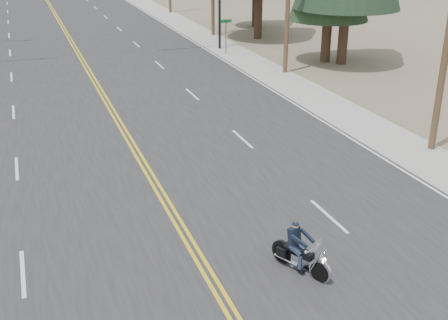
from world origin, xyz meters
name	(u,v)px	position (x,y,z in m)	size (l,w,h in m)	color
ground_plane	(235,320)	(0.00, 0.00, 0.00)	(400.00, 400.00, 0.00)	#776D56
road	(47,0)	(0.00, 70.00, 0.01)	(20.00, 200.00, 0.01)	#303033
street_sign	(226,30)	(10.80, 30.00, 1.80)	(0.90, 0.06, 2.62)	black
motorcyclist	(301,249)	(2.56, 1.40, 0.76)	(0.83, 1.94, 1.52)	black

